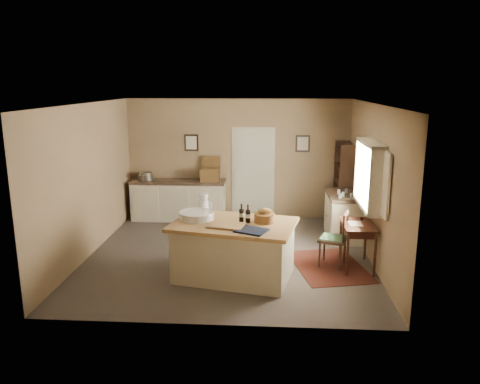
% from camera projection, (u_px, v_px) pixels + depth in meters
% --- Properties ---
extents(ground, '(5.00, 5.00, 0.00)m').
position_uv_depth(ground, '(229.00, 255.00, 8.47)').
color(ground, brown).
rests_on(ground, ground).
extents(wall_back, '(5.00, 0.10, 2.70)m').
position_uv_depth(wall_back, '(238.00, 159.00, 10.59)').
color(wall_back, '#8B6F4D').
rests_on(wall_back, ground).
extents(wall_front, '(5.00, 0.10, 2.70)m').
position_uv_depth(wall_front, '(210.00, 225.00, 5.73)').
color(wall_front, '#8B6F4D').
rests_on(wall_front, ground).
extents(wall_left, '(0.10, 5.00, 2.70)m').
position_uv_depth(wall_left, '(88.00, 180.00, 8.31)').
color(wall_left, '#8B6F4D').
rests_on(wall_left, ground).
extents(wall_right, '(0.10, 5.00, 2.70)m').
position_uv_depth(wall_right, '(373.00, 184.00, 8.01)').
color(wall_right, '#8B6F4D').
rests_on(wall_right, ground).
extents(ceiling, '(5.00, 5.00, 0.00)m').
position_uv_depth(ceiling, '(228.00, 104.00, 7.85)').
color(ceiling, silver).
rests_on(ceiling, wall_back).
extents(door, '(0.97, 0.06, 2.11)m').
position_uv_depth(door, '(253.00, 172.00, 10.60)').
color(door, '#B9BA9E').
rests_on(door, ground).
extents(framed_prints, '(2.82, 0.02, 0.38)m').
position_uv_depth(framed_prints, '(247.00, 143.00, 10.47)').
color(framed_prints, black).
rests_on(framed_prints, ground).
extents(window, '(0.25, 1.99, 1.12)m').
position_uv_depth(window, '(372.00, 175.00, 7.77)').
color(window, '#BCB297').
rests_on(window, ground).
extents(work_island, '(2.09, 1.59, 1.20)m').
position_uv_depth(work_island, '(233.00, 248.00, 7.42)').
color(work_island, '#BCB297').
rests_on(work_island, ground).
extents(sideboard, '(2.12, 0.60, 1.18)m').
position_uv_depth(sideboard, '(179.00, 199.00, 10.57)').
color(sideboard, '#BCB297').
rests_on(sideboard, ground).
extents(rug, '(1.42, 1.80, 0.01)m').
position_uv_depth(rug, '(329.00, 266.00, 7.95)').
color(rug, '#4C140E').
rests_on(rug, ground).
extents(writing_desk, '(0.51, 0.84, 0.82)m').
position_uv_depth(writing_desk, '(358.00, 230.00, 7.77)').
color(writing_desk, '#37180F').
rests_on(writing_desk, ground).
extents(desk_chair, '(0.55, 0.55, 0.93)m').
position_uv_depth(desk_chair, '(333.00, 239.00, 7.89)').
color(desk_chair, '#321E15').
rests_on(desk_chair, ground).
extents(right_cabinet, '(0.63, 1.14, 0.99)m').
position_uv_depth(right_cabinet, '(343.00, 216.00, 9.32)').
color(right_cabinet, '#BCB297').
rests_on(right_cabinet, ground).
extents(shelving_unit, '(0.31, 0.81, 1.80)m').
position_uv_depth(shelving_unit, '(345.00, 185.00, 10.06)').
color(shelving_unit, '#321E15').
rests_on(shelving_unit, ground).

